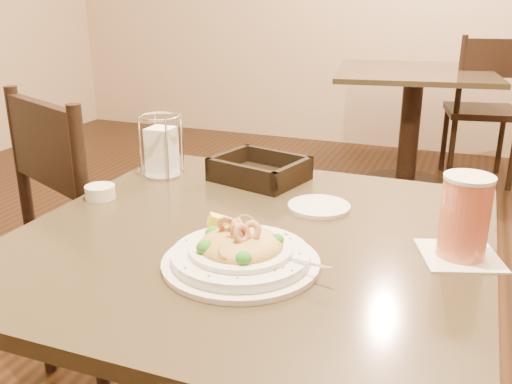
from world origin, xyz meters
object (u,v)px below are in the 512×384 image
(side_plate, at_px, (319,207))
(pasta_bowl, at_px, (240,252))
(bread_basket, at_px, (260,172))
(napkin_caddy, at_px, (162,150))
(dining_chair_near, at_px, (101,236))
(main_table, at_px, (253,333))
(background_table, at_px, (411,108))
(dining_chair_far, at_px, (484,106))
(drink_glass, at_px, (465,217))
(butter_ramekin, at_px, (100,192))

(side_plate, bearing_deg, pasta_bowl, -99.85)
(bread_basket, height_order, napkin_caddy, napkin_caddy)
(dining_chair_near, bearing_deg, main_table, 177.85)
(main_table, bearing_deg, bread_basket, 108.57)
(background_table, distance_m, dining_chair_far, 0.48)
(dining_chair_far, bearing_deg, main_table, 70.95)
(main_table, distance_m, dining_chair_near, 0.67)
(main_table, xyz_separation_m, background_table, (0.02, 2.58, 0.00))
(dining_chair_near, bearing_deg, napkin_caddy, -164.12)
(dining_chair_far, relative_size, drink_glass, 5.42)
(bread_basket, bearing_deg, dining_chair_near, -178.05)
(drink_glass, xyz_separation_m, bread_basket, (-0.49, 0.28, -0.05))
(dining_chair_far, bearing_deg, butter_ramekin, 62.89)
(dining_chair_near, distance_m, side_plate, 0.73)
(main_table, relative_size, napkin_caddy, 5.68)
(background_table, relative_size, dining_chair_near, 1.11)
(dining_chair_near, xyz_separation_m, side_plate, (0.69, -0.12, 0.23))
(pasta_bowl, bearing_deg, main_table, 103.21)
(main_table, relative_size, butter_ramekin, 13.13)
(dining_chair_near, relative_size, pasta_bowl, 3.04)
(background_table, relative_size, side_plate, 7.55)
(pasta_bowl, relative_size, side_plate, 2.23)
(butter_ramekin, bearing_deg, side_plate, 13.84)
(pasta_bowl, bearing_deg, drink_glass, 26.40)
(dining_chair_far, xyz_separation_m, bread_basket, (-0.53, -2.51, 0.25))
(main_table, relative_size, background_table, 0.87)
(bread_basket, bearing_deg, side_plate, -35.47)
(pasta_bowl, relative_size, bread_basket, 1.24)
(main_table, relative_size, bread_basket, 3.63)
(main_table, distance_m, pasta_bowl, 0.29)
(napkin_caddy, relative_size, side_plate, 1.16)
(main_table, bearing_deg, background_table, 89.65)
(dining_chair_near, height_order, butter_ramekin, dining_chair_near)
(main_table, distance_m, dining_chair_far, 2.85)
(dining_chair_far, height_order, bread_basket, dining_chair_far)
(background_table, distance_m, drink_glass, 2.58)
(drink_glass, bearing_deg, background_table, 98.32)
(background_table, bearing_deg, napkin_caddy, -99.06)
(dining_chair_far, xyz_separation_m, butter_ramekin, (-0.82, -2.76, 0.24))
(main_table, xyz_separation_m, side_plate, (0.09, 0.18, 0.23))
(napkin_caddy, bearing_deg, dining_chair_far, 73.09)
(side_plate, distance_m, butter_ramekin, 0.50)
(main_table, bearing_deg, dining_chair_near, 153.40)
(napkin_caddy, bearing_deg, side_plate, -10.77)
(dining_chair_near, xyz_separation_m, pasta_bowl, (0.63, -0.44, 0.25))
(napkin_caddy, distance_m, side_plate, 0.45)
(dining_chair_near, height_order, dining_chair_far, same)
(background_table, height_order, butter_ramekin, butter_ramekin)
(background_table, height_order, pasta_bowl, pasta_bowl)
(dining_chair_far, relative_size, side_plate, 6.79)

